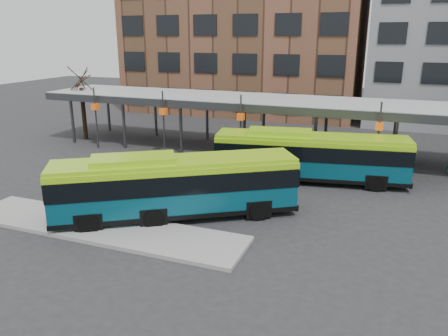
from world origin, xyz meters
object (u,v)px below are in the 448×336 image
bus_rear (310,155)px  tree (84,111)px  pedestrian (68,202)px  bus_front (175,185)px

bus_rear → tree: bearing=157.6°
tree → pedestrian: size_ratio=3.01×
tree → pedestrian: tree is taller
pedestrian → tree: bearing=66.5°
tree → bus_rear: tree is taller
tree → bus_front: (15.10, -12.46, -0.75)m
tree → pedestrian: 18.51m
tree → bus_front: bearing=-39.5°
bus_rear → pedestrian: (-9.46, -10.51, -0.52)m
bus_front → pedestrian: (-4.34, -2.56, -0.56)m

